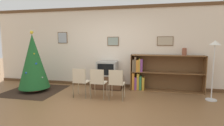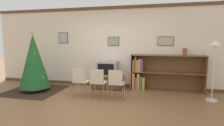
% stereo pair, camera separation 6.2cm
% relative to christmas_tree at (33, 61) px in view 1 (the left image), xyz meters
% --- Properties ---
extents(ground_plane, '(24.00, 24.00, 0.00)m').
position_rel_christmas_tree_xyz_m(ground_plane, '(2.21, -1.08, -0.93)').
color(ground_plane, brown).
extents(wall_back, '(8.74, 0.11, 2.70)m').
position_rel_christmas_tree_xyz_m(wall_back, '(2.21, 1.10, 0.42)').
color(wall_back, silver).
rests_on(wall_back, ground_plane).
extents(area_rug, '(1.64, 1.65, 0.01)m').
position_rel_christmas_tree_xyz_m(area_rug, '(-0.00, 0.00, -0.93)').
color(area_rug, '#332319').
rests_on(area_rug, ground_plane).
extents(christmas_tree, '(0.93, 0.93, 1.87)m').
position_rel_christmas_tree_xyz_m(christmas_tree, '(0.00, 0.00, 0.00)').
color(christmas_tree, maroon).
rests_on(christmas_tree, area_rug).
extents(tv_console, '(0.97, 0.53, 0.45)m').
position_rel_christmas_tree_xyz_m(tv_console, '(2.18, 0.76, -0.71)').
color(tv_console, '#412A1A').
rests_on(tv_console, ground_plane).
extents(television, '(0.63, 0.51, 0.46)m').
position_rel_christmas_tree_xyz_m(television, '(2.18, 0.76, -0.26)').
color(television, '#9E9E99').
rests_on(television, tv_console).
extents(folding_chair_left, '(0.40, 0.40, 0.82)m').
position_rel_christmas_tree_xyz_m(folding_chair_left, '(1.67, -0.30, -0.46)').
color(folding_chair_left, beige).
rests_on(folding_chair_left, ground_plane).
extents(folding_chair_center, '(0.40, 0.40, 0.82)m').
position_rel_christmas_tree_xyz_m(folding_chair_center, '(2.18, -0.30, -0.46)').
color(folding_chair_center, beige).
rests_on(folding_chair_center, ground_plane).
extents(folding_chair_right, '(0.40, 0.40, 0.82)m').
position_rel_christmas_tree_xyz_m(folding_chair_right, '(2.68, -0.30, -0.46)').
color(folding_chair_right, beige).
rests_on(folding_chair_right, ground_plane).
extents(bookshelf, '(2.20, 0.36, 1.13)m').
position_rel_christmas_tree_xyz_m(bookshelf, '(3.67, 0.87, -0.41)').
color(bookshelf, brown).
rests_on(bookshelf, ground_plane).
extents(vase, '(0.13, 0.13, 0.22)m').
position_rel_christmas_tree_xyz_m(vase, '(4.53, 0.82, 0.31)').
color(vase, brown).
rests_on(vase, bookshelf).
extents(standing_lamp, '(0.28, 0.28, 1.58)m').
position_rel_christmas_tree_xyz_m(standing_lamp, '(5.14, 0.20, 0.28)').
color(standing_lamp, silver).
rests_on(standing_lamp, ground_plane).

